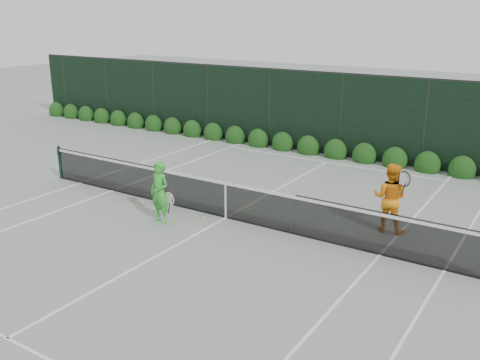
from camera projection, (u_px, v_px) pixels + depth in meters
The scene contains 8 objects.
ground at pixel (226, 218), 13.91m from camera, with size 80.00×80.00×0.00m, color gray.
tennis_net at pixel (225, 199), 13.76m from camera, with size 12.90×0.10×1.07m.
player_woman at pixel (160, 193), 13.40m from camera, with size 0.67×0.46×1.59m.
player_man at pixel (390, 198), 12.83m from camera, with size 0.94×0.70×1.72m.
court_lines at pixel (226, 218), 13.90m from camera, with size 11.03×23.83×0.01m.
windscreen_fence at pixel (153, 191), 11.27m from camera, with size 32.00×21.07×3.06m.
hedge_row at pixel (335, 152), 19.57m from camera, with size 31.66×0.65×0.94m.
tennis_balls at pixel (211, 210), 14.36m from camera, with size 4.41×2.04×0.07m.
Camera 1 is at (7.32, -10.70, 5.13)m, focal length 40.00 mm.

